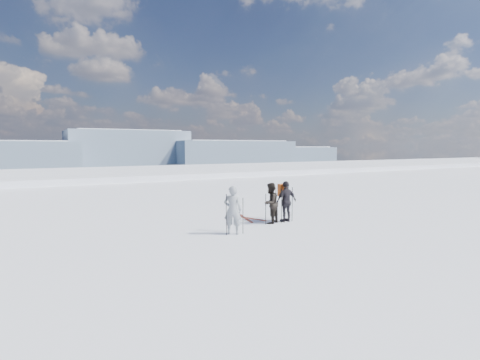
{
  "coord_description": "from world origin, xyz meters",
  "views": [
    {
      "loc": [
        -7.59,
        -7.69,
        2.84
      ],
      "look_at": [
        -1.54,
        3.0,
        1.74
      ],
      "focal_mm": 28.0,
      "sensor_mm": 36.0,
      "label": 1
    }
  ],
  "objects_px": {
    "skier_pack": "(286,201)",
    "skis_loose": "(247,218)",
    "skier_grey": "(233,210)",
    "skier_dark": "(270,203)"
  },
  "relations": [
    {
      "from": "skier_pack",
      "to": "skier_dark",
      "type": "bearing_deg",
      "value": -4.98
    },
    {
      "from": "skier_grey",
      "to": "skier_dark",
      "type": "relative_size",
      "value": 1.05
    },
    {
      "from": "skier_grey",
      "to": "skis_loose",
      "type": "height_order",
      "value": "skier_grey"
    },
    {
      "from": "skier_pack",
      "to": "skis_loose",
      "type": "bearing_deg",
      "value": -54.01
    },
    {
      "from": "skier_dark",
      "to": "skier_pack",
      "type": "bearing_deg",
      "value": 149.25
    },
    {
      "from": "skier_grey",
      "to": "skis_loose",
      "type": "bearing_deg",
      "value": -98.14
    },
    {
      "from": "skier_grey",
      "to": "skier_dark",
      "type": "bearing_deg",
      "value": -125.44
    },
    {
      "from": "skier_pack",
      "to": "skis_loose",
      "type": "distance_m",
      "value": 1.75
    },
    {
      "from": "skier_dark",
      "to": "skis_loose",
      "type": "bearing_deg",
      "value": -105.12
    },
    {
      "from": "skier_dark",
      "to": "skis_loose",
      "type": "xyz_separation_m",
      "value": [
        -0.28,
        1.21,
        -0.74
      ]
    }
  ]
}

